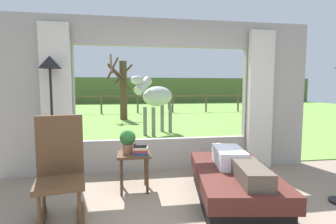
# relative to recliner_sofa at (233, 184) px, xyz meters

# --- Properties ---
(back_wall_with_window) EXTENTS (5.20, 0.12, 2.55)m
(back_wall_with_window) POSITION_rel_recliner_sofa_xyz_m (-0.67, 1.39, 1.03)
(back_wall_with_window) COLOR #9E998E
(back_wall_with_window) RESTS_ON ground_plane
(curtain_panel_left) EXTENTS (0.44, 0.10, 2.40)m
(curtain_panel_left) POSITION_rel_recliner_sofa_xyz_m (-2.36, 1.25, 0.98)
(curtain_panel_left) COLOR beige
(curtain_panel_left) RESTS_ON ground_plane
(curtain_panel_right) EXTENTS (0.44, 0.10, 2.40)m
(curtain_panel_right) POSITION_rel_recliner_sofa_xyz_m (1.02, 1.25, 0.98)
(curtain_panel_right) COLOR beige
(curtain_panel_right) RESTS_ON ground_plane
(outdoor_pasture_lawn) EXTENTS (36.00, 21.68, 0.02)m
(outdoor_pasture_lawn) POSITION_rel_recliner_sofa_xyz_m (-0.67, 12.29, -0.21)
(outdoor_pasture_lawn) COLOR olive
(outdoor_pasture_lawn) RESTS_ON ground_plane
(distant_hill_ridge) EXTENTS (36.00, 2.00, 2.40)m
(distant_hill_ridge) POSITION_rel_recliner_sofa_xyz_m (-0.67, 22.13, 0.98)
(distant_hill_ridge) COLOR #4F6132
(distant_hill_ridge) RESTS_ON ground_plane
(recliner_sofa) EXTENTS (1.16, 1.82, 0.42)m
(recliner_sofa) POSITION_rel_recliner_sofa_xyz_m (0.00, 0.00, 0.00)
(recliner_sofa) COLOR black
(recliner_sofa) RESTS_ON ground_plane
(reclining_person) EXTENTS (0.43, 1.44, 0.22)m
(reclining_person) POSITION_rel_recliner_sofa_xyz_m (-0.00, -0.05, 0.30)
(reclining_person) COLOR silver
(reclining_person) RESTS_ON recliner_sofa
(rocking_chair) EXTENTS (0.57, 0.75, 1.12)m
(rocking_chair) POSITION_rel_recliner_sofa_xyz_m (-2.00, -0.11, 0.33)
(rocking_chair) COLOR #4C331E
(rocking_chair) RESTS_ON ground_plane
(side_table) EXTENTS (0.44, 0.44, 0.52)m
(side_table) POSITION_rel_recliner_sofa_xyz_m (-1.21, 0.57, 0.21)
(side_table) COLOR #4C331E
(side_table) RESTS_ON ground_plane
(potted_plant) EXTENTS (0.22, 0.22, 0.32)m
(potted_plant) POSITION_rel_recliner_sofa_xyz_m (-1.29, 0.63, 0.48)
(potted_plant) COLOR #9E6042
(potted_plant) RESTS_ON side_table
(book_stack) EXTENTS (0.21, 0.16, 0.13)m
(book_stack) POSITION_rel_recliner_sofa_xyz_m (-1.12, 0.50, 0.36)
(book_stack) COLOR #23478C
(book_stack) RESTS_ON side_table
(floor_lamp_left) EXTENTS (0.32, 0.32, 1.88)m
(floor_lamp_left) POSITION_rel_recliner_sofa_xyz_m (-2.38, 1.03, 1.30)
(floor_lamp_left) COLOR black
(floor_lamp_left) RESTS_ON ground_plane
(horse) EXTENTS (1.53, 1.53, 1.73)m
(horse) POSITION_rel_recliner_sofa_xyz_m (-0.41, 4.73, 0.94)
(horse) COLOR #B2B2AD
(horse) RESTS_ON outdoor_pasture_lawn
(pasture_tree) EXTENTS (1.14, 1.38, 2.96)m
(pasture_tree) POSITION_rel_recliner_sofa_xyz_m (-1.47, 8.64, 1.24)
(pasture_tree) COLOR #4C3823
(pasture_tree) RESTS_ON outdoor_pasture_lawn
(pasture_fence_line) EXTENTS (16.10, 0.10, 1.10)m
(pasture_fence_line) POSITION_rel_recliner_sofa_xyz_m (-0.67, 11.57, 0.53)
(pasture_fence_line) COLOR brown
(pasture_fence_line) RESTS_ON outdoor_pasture_lawn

